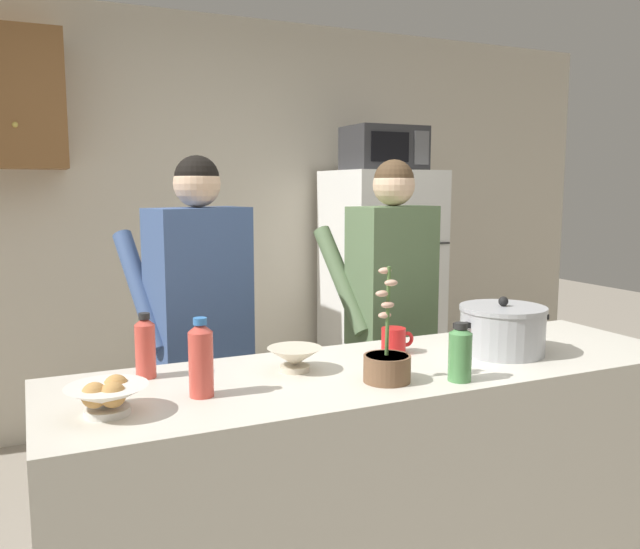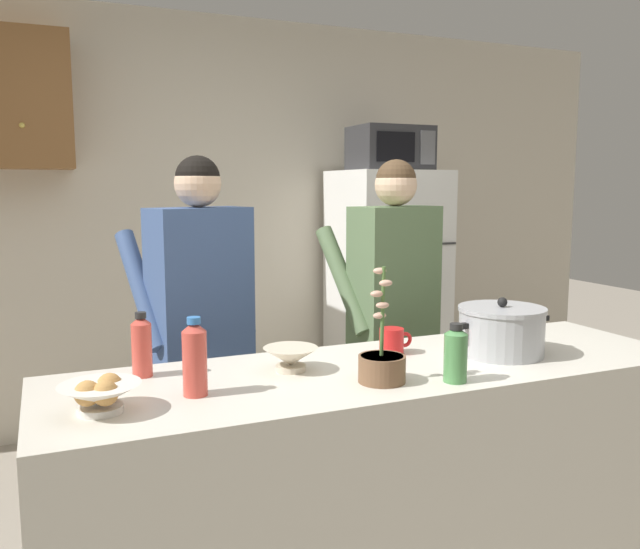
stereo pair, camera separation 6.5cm
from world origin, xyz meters
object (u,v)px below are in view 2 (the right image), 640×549
(bread_bowl, at_px, (100,395))
(bottle_near_edge, at_px, (195,358))
(cooking_pot, at_px, (501,330))
(potted_orchid, at_px, (382,363))
(bottle_far_corner, at_px, (456,353))
(microwave, at_px, (390,149))
(bottle_mid_counter, at_px, (142,345))
(empty_bowl, at_px, (291,357))
(person_near_pot, at_px, (200,304))
(coffee_mug, at_px, (392,341))
(person_by_sink, at_px, (393,293))
(refrigerator, at_px, (386,295))

(bread_bowl, height_order, bottle_near_edge, bottle_near_edge)
(cooking_pot, xyz_separation_m, bread_bowl, (-1.41, -0.08, -0.04))
(potted_orchid, bearing_deg, bottle_far_corner, -22.34)
(potted_orchid, bearing_deg, microwave, 60.42)
(microwave, bearing_deg, potted_orchid, -119.58)
(microwave, distance_m, cooking_pot, 2.08)
(bottle_far_corner, bearing_deg, bottle_mid_counter, 153.52)
(bread_bowl, relative_size, empty_bowl, 1.21)
(person_near_pot, bearing_deg, empty_bowl, -78.90)
(microwave, xyz_separation_m, bottle_mid_counter, (-1.81, -1.62, -0.75))
(empty_bowl, distance_m, bottle_far_corner, 0.54)
(microwave, xyz_separation_m, coffee_mug, (-0.92, -1.69, -0.81))
(bread_bowl, xyz_separation_m, potted_orchid, (0.84, -0.05, 0.01))
(cooking_pot, height_order, bottle_far_corner, cooking_pot)
(bottle_far_corner, bearing_deg, coffee_mug, 91.55)
(microwave, height_order, bottle_near_edge, microwave)
(person_near_pot, relative_size, coffee_mug, 12.67)
(person_by_sink, xyz_separation_m, bottle_near_edge, (-1.11, -0.78, 0.00))
(coffee_mug, bearing_deg, cooking_pot, -24.55)
(refrigerator, bearing_deg, coffee_mug, -118.33)
(potted_orchid, bearing_deg, person_by_sink, 58.68)
(refrigerator, height_order, microwave, microwave)
(microwave, relative_size, bottle_near_edge, 2.04)
(cooking_pot, relative_size, bottle_mid_counter, 2.01)
(bottle_mid_counter, bearing_deg, bottle_far_corner, -26.48)
(bread_bowl, xyz_separation_m, bottle_far_corner, (1.06, -0.14, 0.04))
(refrigerator, relative_size, bottle_mid_counter, 7.71)
(person_by_sink, bearing_deg, bottle_mid_counter, -156.83)
(person_near_pot, bearing_deg, bottle_near_edge, -103.68)
(cooking_pot, distance_m, bread_bowl, 1.41)
(person_by_sink, height_order, bread_bowl, person_by_sink)
(refrigerator, xyz_separation_m, bread_bowl, (-1.97, -1.95, 0.15))
(potted_orchid, bearing_deg, bread_bowl, 176.48)
(bread_bowl, height_order, bottle_far_corner, bottle_far_corner)
(microwave, xyz_separation_m, bottle_near_edge, (-1.70, -1.88, -0.74))
(refrigerator, relative_size, bottle_near_edge, 6.94)
(bread_bowl, relative_size, potted_orchid, 0.61)
(bread_bowl, distance_m, empty_bowl, 0.64)
(empty_bowl, height_order, potted_orchid, potted_orchid)
(microwave, bearing_deg, coffee_mug, -118.64)
(cooking_pot, height_order, bottle_mid_counter, same)
(coffee_mug, distance_m, bottle_far_corner, 0.39)
(bread_bowl, xyz_separation_m, empty_bowl, (0.62, 0.18, -0.00))
(cooking_pot, bearing_deg, bottle_near_edge, -178.49)
(empty_bowl, bearing_deg, cooking_pot, -7.21)
(empty_bowl, distance_m, potted_orchid, 0.32)
(person_near_pot, relative_size, bottle_mid_counter, 7.83)
(bread_bowl, height_order, empty_bowl, bread_bowl)
(bottle_near_edge, bearing_deg, bottle_mid_counter, 114.04)
(refrigerator, relative_size, cooking_pot, 3.83)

